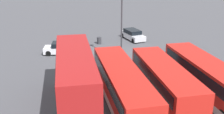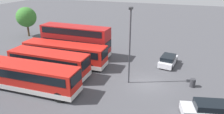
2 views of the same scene
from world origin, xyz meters
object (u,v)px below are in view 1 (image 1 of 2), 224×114
(bus_single_deck_near_end, at_px, (207,77))
(car_small_green, at_px, (61,48))
(bus_single_deck_second, at_px, (164,82))
(bus_double_decker_fourth, at_px, (76,80))
(waste_bin_yellow, at_px, (99,40))
(bus_single_deck_third, at_px, (122,85))
(car_hatchback_silver, at_px, (133,35))
(lamp_post_tall, at_px, (122,17))

(bus_single_deck_near_end, relative_size, car_small_green, 2.66)
(bus_single_deck_second, height_order, bus_double_decker_fourth, bus_double_decker_fourth)
(car_small_green, bearing_deg, waste_bin_yellow, -148.45)
(bus_single_deck_third, bearing_deg, waste_bin_yellow, -92.51)
(car_hatchback_silver, bearing_deg, waste_bin_yellow, 13.29)
(bus_single_deck_near_end, distance_m, lamp_post_tall, 11.35)
(car_small_green, bearing_deg, bus_single_deck_third, 108.25)
(bus_single_deck_near_end, relative_size, bus_single_deck_third, 0.97)
(bus_single_deck_near_end, distance_m, waste_bin_yellow, 17.79)
(bus_single_deck_near_end, distance_m, bus_double_decker_fourth, 10.90)
(bus_single_deck_third, distance_m, waste_bin_yellow, 16.62)
(bus_single_deck_third, bearing_deg, car_small_green, -71.75)
(bus_single_deck_near_end, bearing_deg, car_small_green, -48.81)
(bus_single_deck_near_end, relative_size, waste_bin_yellow, 11.99)
(bus_single_deck_second, distance_m, waste_bin_yellow, 16.88)
(bus_single_deck_second, bearing_deg, car_hatchback_silver, -97.53)
(car_hatchback_silver, xyz_separation_m, waste_bin_yellow, (5.10, 1.21, -0.23))
(car_hatchback_silver, bearing_deg, bus_single_deck_near_end, 94.61)
(waste_bin_yellow, bearing_deg, bus_double_decker_fourth, 75.58)
(lamp_post_tall, bearing_deg, bus_single_deck_second, 97.43)
(bus_double_decker_fourth, bearing_deg, bus_single_deck_near_end, -178.30)
(bus_single_deck_near_end, distance_m, bus_single_deck_second, 3.79)
(car_small_green, distance_m, waste_bin_yellow, 6.04)
(bus_single_deck_second, bearing_deg, bus_single_deck_near_end, -178.35)
(lamp_post_tall, bearing_deg, bus_single_deck_third, 77.12)
(bus_single_deck_near_end, xyz_separation_m, waste_bin_yellow, (6.53, -16.51, -1.15))
(car_hatchback_silver, bearing_deg, car_small_green, 23.07)
(lamp_post_tall, xyz_separation_m, waste_bin_yellow, (1.48, -6.91, -4.50))
(waste_bin_yellow, bearing_deg, lamp_post_tall, 102.10)
(car_hatchback_silver, height_order, lamp_post_tall, lamp_post_tall)
(car_small_green, distance_m, lamp_post_tall, 8.74)
(bus_double_decker_fourth, height_order, waste_bin_yellow, bus_double_decker_fourth)
(bus_single_deck_near_end, height_order, car_hatchback_silver, bus_single_deck_near_end)
(bus_single_deck_near_end, relative_size, bus_double_decker_fourth, 1.07)
(bus_single_deck_third, bearing_deg, car_hatchback_silver, -108.17)
(bus_single_deck_third, bearing_deg, lamp_post_tall, -102.88)
(bus_single_deck_near_end, xyz_separation_m, bus_single_deck_third, (7.26, 0.05, 0.00))
(lamp_post_tall, height_order, waste_bin_yellow, lamp_post_tall)
(bus_single_deck_third, xyz_separation_m, bus_double_decker_fourth, (3.60, 0.27, 0.82))
(bus_single_deck_near_end, xyz_separation_m, bus_single_deck_second, (3.78, 0.11, -0.00))
(car_hatchback_silver, height_order, waste_bin_yellow, car_hatchback_silver)
(bus_single_deck_second, relative_size, car_small_green, 2.36)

